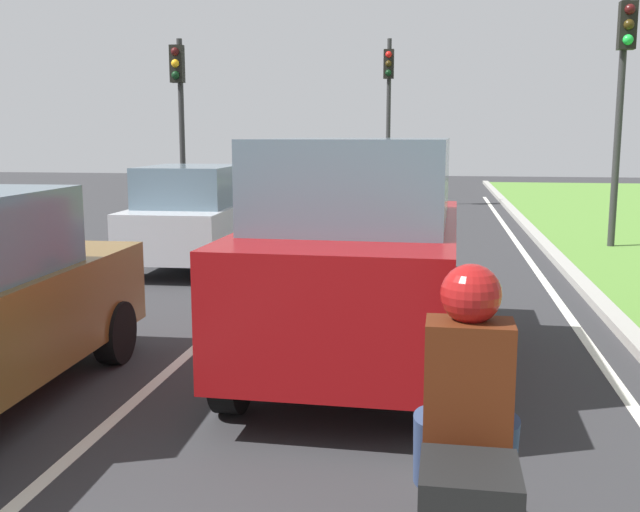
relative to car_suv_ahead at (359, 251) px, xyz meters
name	(u,v)px	position (x,y,z in m)	size (l,w,h in m)	color
ground_plane	(323,273)	(-1.13, 4.87, -1.17)	(60.00, 60.00, 0.00)	#2D2D30
lane_line_center	(282,272)	(-1.83, 4.87, -1.16)	(0.12, 32.00, 0.01)	silver
lane_line_right_edge	(543,280)	(2.47, 4.87, -1.16)	(0.12, 32.00, 0.01)	silver
curb_right	(575,277)	(2.97, 4.87, -1.11)	(0.24, 48.00, 0.12)	#9E9B93
car_suv_ahead	(359,251)	(0.00, 0.00, 0.00)	(2.06, 4.54, 2.28)	maroon
car_hatchback_far	(194,217)	(-3.45, 5.16, -0.28)	(1.80, 3.74, 1.78)	#B7BABF
motorcycle	(464,509)	(0.92, -3.94, -0.60)	(0.40, 1.90, 1.01)	#590A0A
rider_person	(468,380)	(0.93, -3.89, 0.02)	(0.50, 0.40, 1.16)	#4C1E0C
traffic_light_near_right	(623,78)	(4.28, 8.33, 2.24)	(0.32, 0.50, 4.96)	#2D2D2D
traffic_light_overhead_left	(179,99)	(-5.64, 10.71, 2.01)	(0.32, 0.50, 4.64)	#2D2D2D
traffic_light_far_median	(389,96)	(-0.87, 16.88, 2.36)	(0.32, 0.50, 5.30)	#2D2D2D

